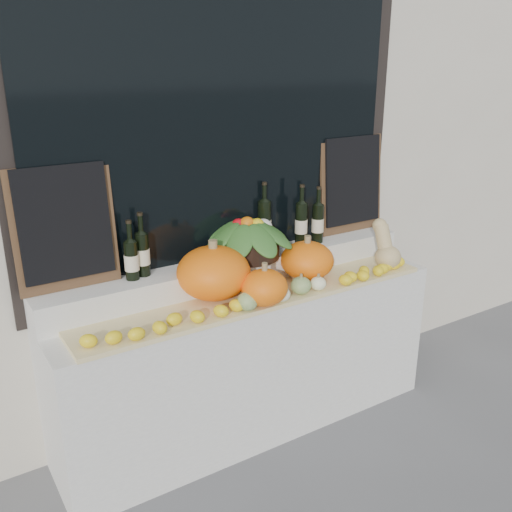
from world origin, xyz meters
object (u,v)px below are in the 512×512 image
butternut_squash (386,249)px  pumpkin_left (214,273)px  pumpkin_right (307,260)px  produce_bowl (247,237)px  wine_bottle_tall (264,224)px

butternut_squash → pumpkin_left: bearing=172.2°
pumpkin_left → butternut_squash: bearing=-7.8°
pumpkin_right → pumpkin_left: bearing=176.3°
pumpkin_left → produce_bowl: bearing=25.8°
pumpkin_right → wine_bottle_tall: wine_bottle_tall is taller
pumpkin_left → wine_bottle_tall: size_ratio=0.98×
pumpkin_left → butternut_squash: 1.13m
pumpkin_right → wine_bottle_tall: size_ratio=0.77×
pumpkin_right → butternut_squash: size_ratio=1.06×
pumpkin_right → produce_bowl: produce_bowl is taller
pumpkin_right → produce_bowl: size_ratio=0.55×
pumpkin_right → produce_bowl: bearing=148.4°
butternut_squash → produce_bowl: produce_bowl is taller
pumpkin_right → butternut_squash: bearing=-12.4°
pumpkin_left → pumpkin_right: size_ratio=1.27×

